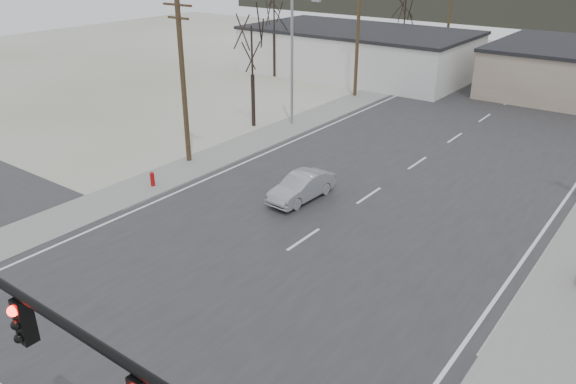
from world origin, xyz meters
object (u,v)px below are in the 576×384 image
Objects in this scene: car_far_a at (567,67)px; car_far_b at (539,72)px; sedan_crossing at (301,187)px; fire_hydrant at (152,179)px.

car_far_a reaches higher than car_far_b.
car_far_b is at bearing 76.67° from car_far_a.
sedan_crossing is 1.14× the size of car_far_b.
fire_hydrant is 0.21× the size of sedan_crossing.
car_far_b is at bearing 76.42° from fire_hydrant.
fire_hydrant is at bearing 92.53° from car_far_a.
car_far_b reaches higher than fire_hydrant.
sedan_crossing is at bearing -97.81° from car_far_b.
car_far_a reaches higher than sedan_crossing.
fire_hydrant is 0.24× the size of car_far_b.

